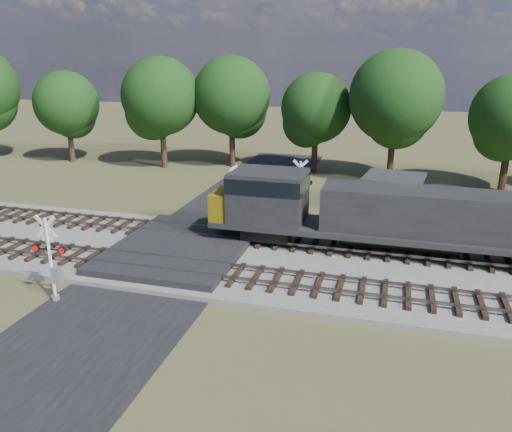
% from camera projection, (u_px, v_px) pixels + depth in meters
% --- Properties ---
extents(ground, '(160.00, 160.00, 0.00)m').
position_uv_depth(ground, '(178.00, 258.00, 27.07)').
color(ground, '#4B4F2A').
rests_on(ground, ground).
extents(ballast_bed, '(140.00, 10.00, 0.30)m').
position_uv_depth(ballast_bed, '(366.00, 272.00, 24.91)').
color(ballast_bed, gray).
rests_on(ballast_bed, ground).
extents(road, '(7.00, 60.00, 0.08)m').
position_uv_depth(road, '(177.00, 257.00, 27.06)').
color(road, black).
rests_on(road, ground).
extents(crossing_panel, '(7.00, 9.00, 0.62)m').
position_uv_depth(crossing_panel, '(181.00, 249.00, 27.43)').
color(crossing_panel, '#262628').
rests_on(crossing_panel, ground).
extents(track_near, '(140.00, 2.60, 0.33)m').
position_uv_depth(track_near, '(219.00, 272.00, 24.31)').
color(track_near, black).
rests_on(track_near, ballast_bed).
extents(track_far, '(140.00, 2.60, 0.33)m').
position_uv_depth(track_far, '(248.00, 238.00, 28.89)').
color(track_far, black).
rests_on(track_far, ballast_bed).
extents(crossing_signal_near, '(1.63, 0.35, 4.05)m').
position_uv_depth(crossing_signal_near, '(53.00, 267.00, 21.81)').
color(crossing_signal_near, silver).
rests_on(crossing_signal_near, ground).
extents(crossing_signal_far, '(1.62, 0.44, 4.05)m').
position_uv_depth(crossing_signal_far, '(298.00, 195.00, 32.97)').
color(crossing_signal_far, silver).
rests_on(crossing_signal_far, ground).
extents(equipment_shed, '(4.39, 4.39, 2.65)m').
position_uv_depth(equipment_shed, '(393.00, 195.00, 34.21)').
color(equipment_shed, '#44271D').
rests_on(equipment_shed, ground).
extents(treeline, '(78.63, 11.62, 11.35)m').
position_uv_depth(treeline, '(316.00, 102.00, 42.65)').
color(treeline, black).
rests_on(treeline, ground).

